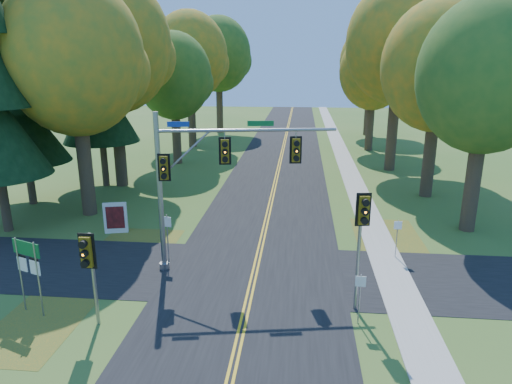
# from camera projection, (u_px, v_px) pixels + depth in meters

# --- Properties ---
(ground) EXTENTS (160.00, 160.00, 0.00)m
(ground) POSITION_uv_depth(u_px,v_px,m) (250.00, 294.00, 18.84)
(ground) COLOR #365F21
(ground) RESTS_ON ground
(road_main) EXTENTS (8.00, 160.00, 0.02)m
(road_main) POSITION_uv_depth(u_px,v_px,m) (250.00, 294.00, 18.84)
(road_main) COLOR black
(road_main) RESTS_ON ground
(road_cross) EXTENTS (60.00, 6.00, 0.02)m
(road_cross) POSITION_uv_depth(u_px,v_px,m) (255.00, 273.00, 20.75)
(road_cross) COLOR black
(road_cross) RESTS_ON ground
(centerline_left) EXTENTS (0.10, 160.00, 0.01)m
(centerline_left) POSITION_uv_depth(u_px,v_px,m) (247.00, 294.00, 18.84)
(centerline_left) COLOR gold
(centerline_left) RESTS_ON road_main
(centerline_right) EXTENTS (0.10, 160.00, 0.01)m
(centerline_right) POSITION_uv_depth(u_px,v_px,m) (252.00, 294.00, 18.82)
(centerline_right) COLOR gold
(centerline_right) RESTS_ON road_main
(sidewalk_east) EXTENTS (1.60, 160.00, 0.06)m
(sidewalk_east) POSITION_uv_depth(u_px,v_px,m) (403.00, 301.00, 18.24)
(sidewalk_east) COLOR #9E998E
(sidewalk_east) RESTS_ON ground
(leaf_patch_w_near) EXTENTS (4.00, 6.00, 0.00)m
(leaf_patch_w_near) POSITION_uv_depth(u_px,v_px,m) (132.00, 250.00, 23.28)
(leaf_patch_w_near) COLOR olive
(leaf_patch_w_near) RESTS_ON ground
(leaf_patch_e) EXTENTS (3.50, 8.00, 0.00)m
(leaf_patch_e) POSITION_uv_depth(u_px,v_px,m) (391.00, 245.00, 23.93)
(leaf_patch_e) COLOR olive
(leaf_patch_e) RESTS_ON ground
(leaf_patch_w_far) EXTENTS (3.00, 5.00, 0.00)m
(leaf_patch_w_far) POSITION_uv_depth(u_px,v_px,m) (37.00, 324.00, 16.68)
(leaf_patch_w_far) COLOR olive
(leaf_patch_w_far) RESTS_ON ground
(tree_w_a) EXTENTS (8.00, 8.00, 14.15)m
(tree_w_a) POSITION_uv_depth(u_px,v_px,m) (76.00, 57.00, 26.24)
(tree_w_a) COLOR #38281C
(tree_w_a) RESTS_ON ground
(tree_e_a) EXTENTS (7.20, 7.20, 12.73)m
(tree_e_a) POSITION_uv_depth(u_px,v_px,m) (488.00, 76.00, 23.77)
(tree_e_a) COLOR #38281C
(tree_e_a) RESTS_ON ground
(tree_w_b) EXTENTS (8.60, 8.60, 15.38)m
(tree_w_b) POSITION_uv_depth(u_px,v_px,m) (112.00, 45.00, 32.66)
(tree_w_b) COLOR #38281C
(tree_w_b) RESTS_ON ground
(tree_e_b) EXTENTS (7.60, 7.60, 13.33)m
(tree_e_b) POSITION_uv_depth(u_px,v_px,m) (440.00, 67.00, 30.23)
(tree_e_b) COLOR #38281C
(tree_e_b) RESTS_ON ground
(tree_w_c) EXTENTS (6.80, 6.80, 11.91)m
(tree_w_c) POSITION_uv_depth(u_px,v_px,m) (175.00, 76.00, 40.95)
(tree_w_c) COLOR #38281C
(tree_w_c) RESTS_ON ground
(tree_e_c) EXTENTS (8.80, 8.80, 15.79)m
(tree_e_c) POSITION_uv_depth(u_px,v_px,m) (400.00, 44.00, 37.60)
(tree_e_c) COLOR #38281C
(tree_e_c) RESTS_ON ground
(tree_w_d) EXTENTS (8.20, 8.20, 14.56)m
(tree_w_d) POSITION_uv_depth(u_px,v_px,m) (190.00, 56.00, 48.83)
(tree_w_d) COLOR #38281C
(tree_w_d) RESTS_ON ground
(tree_e_d) EXTENTS (7.00, 7.00, 12.32)m
(tree_e_d) POSITION_uv_depth(u_px,v_px,m) (374.00, 71.00, 47.11)
(tree_e_d) COLOR #38281C
(tree_e_d) RESTS_ON ground
(tree_w_e) EXTENTS (8.40, 8.40, 14.97)m
(tree_w_e) POSITION_uv_depth(u_px,v_px,m) (219.00, 55.00, 59.06)
(tree_w_e) COLOR #38281C
(tree_w_e) RESTS_ON ground
(tree_e_e) EXTENTS (7.80, 7.80, 13.74)m
(tree_e_e) POSITION_uv_depth(u_px,v_px,m) (372.00, 62.00, 56.97)
(tree_e_e) COLOR #38281C
(tree_e_e) RESTS_ON ground
(pine_b) EXTENTS (5.60, 5.60, 17.31)m
(pine_b) POSITION_uv_depth(u_px,v_px,m) (16.00, 80.00, 28.62)
(pine_b) COLOR #38281C
(pine_b) RESTS_ON ground
(pine_c) EXTENTS (5.60, 5.60, 20.56)m
(pine_c) POSITION_uv_depth(u_px,v_px,m) (94.00, 55.00, 32.69)
(pine_c) COLOR #38281C
(pine_c) RESTS_ON ground
(traffic_mast) EXTENTS (7.89, 1.83, 7.24)m
(traffic_mast) POSITION_uv_depth(u_px,v_px,m) (204.00, 171.00, 19.95)
(traffic_mast) COLOR gray
(traffic_mast) RESTS_ON ground
(east_signal_pole) EXTENTS (0.55, 0.64, 4.77)m
(east_signal_pole) POSITION_uv_depth(u_px,v_px,m) (362.00, 223.00, 16.56)
(east_signal_pole) COLOR gray
(east_signal_pole) RESTS_ON ground
(ped_signal_pole) EXTENTS (0.58, 0.67, 3.65)m
(ped_signal_pole) POSITION_uv_depth(u_px,v_px,m) (88.00, 258.00, 15.78)
(ped_signal_pole) COLOR gray
(ped_signal_pole) RESTS_ON ground
(route_sign_cluster) EXTENTS (1.32, 0.54, 3.00)m
(route_sign_cluster) POSITION_uv_depth(u_px,v_px,m) (28.00, 262.00, 16.91)
(route_sign_cluster) COLOR gray
(route_sign_cluster) RESTS_ON ground
(info_kiosk) EXTENTS (1.28, 0.46, 1.76)m
(info_kiosk) POSITION_uv_depth(u_px,v_px,m) (116.00, 218.00, 25.38)
(info_kiosk) COLOR silver
(info_kiosk) RESTS_ON ground
(reg_sign_e_north) EXTENTS (0.38, 0.07, 1.98)m
(reg_sign_e_north) POSITION_uv_depth(u_px,v_px,m) (397.00, 232.00, 21.96)
(reg_sign_e_north) COLOR gray
(reg_sign_e_north) RESTS_ON ground
(reg_sign_e_south) EXTENTS (0.38, 0.06, 1.98)m
(reg_sign_e_south) POSITION_uv_depth(u_px,v_px,m) (360.00, 290.00, 16.40)
(reg_sign_e_south) COLOR gray
(reg_sign_e_south) RESTS_ON ground
(reg_sign_w) EXTENTS (0.46, 0.12, 2.41)m
(reg_sign_w) POSITION_uv_depth(u_px,v_px,m) (167.00, 230.00, 21.37)
(reg_sign_w) COLOR gray
(reg_sign_w) RESTS_ON ground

